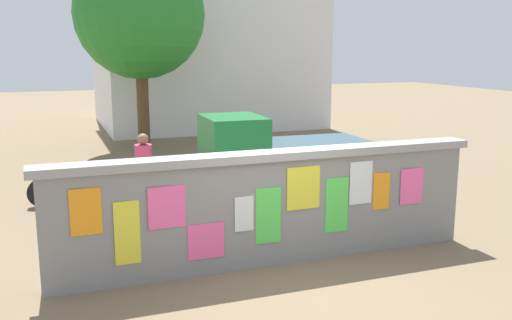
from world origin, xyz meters
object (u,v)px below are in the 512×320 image
(auto_rickshaw_truck, at_px, (277,158))
(motorcycle, at_px, (73,183))
(bicycle_near, at_px, (121,225))
(tree_roadside, at_px, (139,14))
(person_walking, at_px, (144,165))

(auto_rickshaw_truck, xyz_separation_m, motorcycle, (-4.23, 1.01, -0.44))
(bicycle_near, distance_m, tree_roadside, 9.99)
(motorcycle, bearing_deg, tree_roadside, 67.38)
(motorcycle, height_order, bicycle_near, bicycle_near)
(motorcycle, relative_size, person_walking, 1.17)
(auto_rickshaw_truck, distance_m, bicycle_near, 4.14)
(person_walking, relative_size, tree_roadside, 0.26)
(auto_rickshaw_truck, relative_size, motorcycle, 1.92)
(person_walking, bearing_deg, auto_rickshaw_truck, 3.99)
(motorcycle, relative_size, tree_roadside, 0.30)
(auto_rickshaw_truck, height_order, motorcycle, auto_rickshaw_truck)
(auto_rickshaw_truck, height_order, bicycle_near, auto_rickshaw_truck)
(motorcycle, relative_size, bicycle_near, 1.11)
(motorcycle, xyz_separation_m, person_walking, (1.31, -1.21, 0.52))
(auto_rickshaw_truck, bearing_deg, bicycle_near, -151.96)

